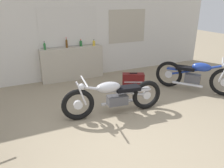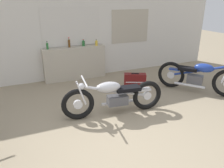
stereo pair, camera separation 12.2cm
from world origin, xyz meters
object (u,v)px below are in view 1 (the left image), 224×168
(bottle_center, at_px, (81,43))
(hard_case_darkred, at_px, (133,81))
(motorcycle_blue, at_px, (196,75))
(bottle_right_center, at_px, (94,43))
(bottle_left_center, at_px, (67,43))
(motorcycle_silver, at_px, (114,96))
(bottle_leftmost, at_px, (45,46))

(bottle_center, height_order, hard_case_darkred, bottle_center)
(motorcycle_blue, xyz_separation_m, hard_case_darkred, (-1.36, 0.86, -0.22))
(bottle_right_center, xyz_separation_m, hard_case_darkred, (0.62, -1.31, -0.85))
(bottle_left_center, distance_m, motorcycle_silver, 2.58)
(bottle_left_center, distance_m, bottle_center, 0.43)
(bottle_right_center, bearing_deg, motorcycle_silver, -100.95)
(bottle_leftmost, distance_m, bottle_center, 1.04)
(hard_case_darkred, bearing_deg, motorcycle_blue, -32.24)
(bottle_left_center, bearing_deg, motorcycle_blue, -38.58)
(motorcycle_blue, distance_m, hard_case_darkred, 1.62)
(bottle_right_center, height_order, motorcycle_silver, bottle_right_center)
(bottle_center, bearing_deg, motorcycle_silver, -92.11)
(bottle_left_center, height_order, motorcycle_blue, bottle_left_center)
(bottle_left_center, xyz_separation_m, bottle_center, (0.43, 0.03, -0.04))
(bottle_right_center, height_order, hard_case_darkred, bottle_right_center)
(bottle_leftmost, relative_size, hard_case_darkred, 0.36)
(bottle_leftmost, relative_size, bottle_left_center, 0.79)
(bottle_leftmost, bearing_deg, motorcycle_silver, -68.79)
(motorcycle_blue, height_order, hard_case_darkred, motorcycle_blue)
(motorcycle_silver, relative_size, hard_case_darkred, 3.48)
(motorcycle_silver, xyz_separation_m, motorcycle_blue, (2.45, 0.24, 0.03))
(bottle_leftmost, relative_size, motorcycle_silver, 0.10)
(bottle_center, xyz_separation_m, motorcycle_silver, (-0.09, -2.50, -0.66))
(bottle_left_center, relative_size, bottle_right_center, 1.56)
(bottle_leftmost, bearing_deg, bottle_center, 2.71)
(bottle_leftmost, height_order, motorcycle_silver, bottle_leftmost)
(bottle_leftmost, xyz_separation_m, motorcycle_silver, (0.95, -2.45, -0.67))
(motorcycle_silver, height_order, motorcycle_blue, motorcycle_blue)
(bottle_right_center, relative_size, motorcycle_silver, 0.09)
(hard_case_darkred, bearing_deg, bottle_right_center, 115.50)
(bottle_center, relative_size, hard_case_darkred, 0.32)
(bottle_left_center, distance_m, bottle_right_center, 0.81)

